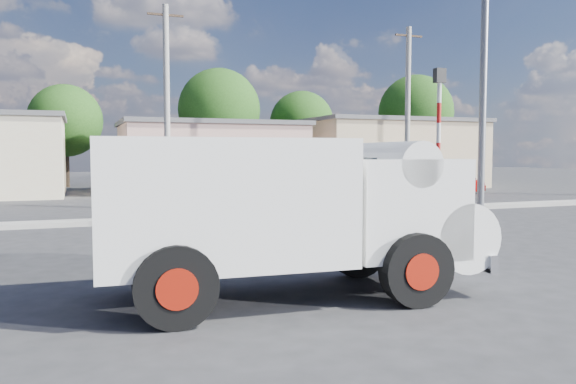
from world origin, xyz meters
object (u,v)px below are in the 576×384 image
object	(u,v)px
truck	(295,210)
streetlight	(479,44)
car_red	(458,182)
traffic_pole	(438,139)
bicycle	(338,220)
car_cream	(402,179)
cyclist	(338,207)

from	to	relation	value
truck	streetlight	xyz separation A→B (m)	(6.37, 3.63, 3.60)
car_red	traffic_pole	bearing A→B (deg)	117.21
truck	traffic_pole	size ratio (longest dim) A/B	1.39
car_red	traffic_pole	xyz separation A→B (m)	(-10.81, -13.21, 1.93)
streetlight	traffic_pole	bearing A→B (deg)	162.27
car_red	streetlight	xyz separation A→B (m)	(-9.88, -13.51, 4.30)
bicycle	streetlight	distance (m)	5.71
car_cream	streetlight	bearing A→B (deg)	139.58
bicycle	traffic_pole	distance (m)	3.33
car_red	traffic_pole	distance (m)	17.18
bicycle	streetlight	size ratio (longest dim) A/B	0.20
truck	car_cream	world-z (taller)	truck
bicycle	cyclist	bearing A→B (deg)	0.00
cyclist	truck	bearing A→B (deg)	169.19
cyclist	car_cream	size ratio (longest dim) A/B	0.34
truck	streetlight	bearing A→B (deg)	33.02
cyclist	car_cream	xyz separation A→B (m)	(10.62, 13.80, -0.03)
car_cream	streetlight	size ratio (longest dim) A/B	0.52
truck	traffic_pole	xyz separation A→B (m)	(5.43, 3.93, 1.24)
bicycle	car_red	xyz separation A→B (m)	(12.90, 11.73, 0.20)
traffic_pole	streetlight	world-z (taller)	streetlight
truck	bicycle	distance (m)	6.43
car_red	truck	bearing A→B (deg)	113.05
traffic_pole	streetlight	bearing A→B (deg)	-17.73
car_cream	streetlight	world-z (taller)	streetlight
car_cream	car_red	world-z (taller)	car_cream
cyclist	car_red	xyz separation A→B (m)	(12.90, 11.73, -0.14)
car_cream	streetlight	xyz separation A→B (m)	(-7.59, -15.59, 4.19)
cyclist	car_red	size ratio (longest dim) A/B	0.41
truck	traffic_pole	bearing A→B (deg)	39.23
truck	car_red	bearing A→B (deg)	49.88
bicycle	cyclist	distance (m)	0.34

